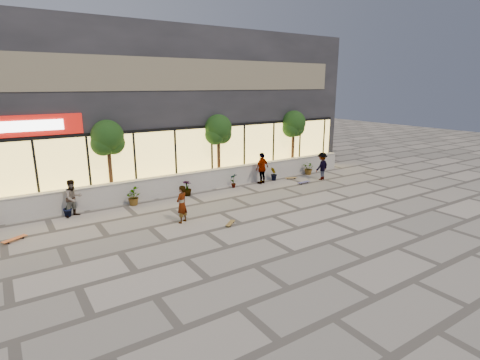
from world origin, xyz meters
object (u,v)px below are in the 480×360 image
tree_midwest (108,140)px  skater_right_far (322,166)px  tree_east (294,125)px  skateboard_right_near (291,178)px  tree_mideast (218,131)px  skateboard_left (14,239)px  skater_center (182,204)px  skater_right_near (262,168)px  skateboard_right_far (304,182)px  skateboard_center (230,223)px  skater_left (73,198)px

tree_midwest → skater_right_far: bearing=-12.6°
tree_east → skateboard_right_near: 3.59m
tree_east → tree_midwest: bearing=180.0°
tree_mideast → tree_east: same height
tree_mideast → skateboard_left: tree_mideast is taller
skater_center → tree_midwest: bearing=-101.9°
tree_east → skater_right_far: tree_east is taller
skateboard_left → skateboard_right_near: bearing=-23.1°
skater_right_near → skateboard_left: skater_right_near is taller
tree_east → skateboard_left: bearing=-169.2°
tree_east → skateboard_right_far: tree_east is taller
tree_east → skater_right_near: (-3.48, -1.40, -2.09)m
tree_east → skateboard_left: (-15.81, -3.02, -2.90)m
skateboard_center → skateboard_right_near: size_ratio=0.91×
tree_midwest → skater_center: size_ratio=2.50×
tree_mideast → skater_left: 8.38m
skater_left → tree_east: bearing=-14.9°
skater_center → skateboard_left: 6.14m
tree_mideast → skater_right_far: size_ratio=2.41×
tree_midwest → skateboard_left: bearing=-145.0°
skateboard_center → skateboard_right_near: (7.01, 4.39, 0.00)m
tree_midwest → skateboard_right_near: tree_midwest is taller
tree_east → skateboard_right_near: tree_east is taller
skater_left → skater_right_near: 9.99m
skateboard_left → skater_right_near: bearing=-21.5°
tree_mideast → skateboard_right_near: bearing=-20.7°
skateboard_center → skater_right_near: bearing=3.0°
skater_right_near → skater_center: bearing=11.0°
skater_right_far → skateboard_right_far: skater_right_far is taller
skater_right_near → skateboard_left: (-12.33, -1.62, -0.81)m
tree_midwest → tree_east: 11.50m
skateboard_right_far → tree_mideast: bearing=142.5°
skater_right_far → skateboard_right_far: size_ratio=1.92×
tree_midwest → skater_left: 3.26m
tree_midwest → skater_left: tree_midwest is taller
skater_right_far → tree_midwest: bearing=-25.2°
skateboard_left → skateboard_right_far: 14.32m
skater_right_far → skateboard_right_near: 1.94m
skater_left → skater_right_far: skater_right_far is taller
tree_mideast → tree_east: (5.50, 0.00, 0.00)m
skater_right_near → skater_right_far: bearing=145.8°
tree_mideast → tree_midwest: bearing=180.0°
skater_center → skater_right_far: size_ratio=0.96×
tree_mideast → skateboard_right_far: size_ratio=4.63×
tree_east → skateboard_left: 16.36m
skater_right_near → skateboard_right_far: bearing=130.4°
skater_right_far → skater_center: bearing=-1.0°
skateboard_right_far → skater_center: bearing=-170.5°
skateboard_right_far → skateboard_right_near: bearing=82.7°
skater_center → skateboard_right_near: skater_center is taller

